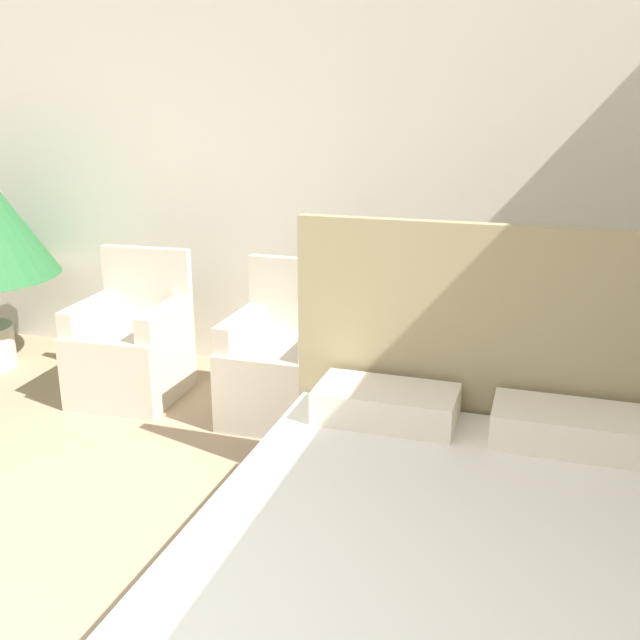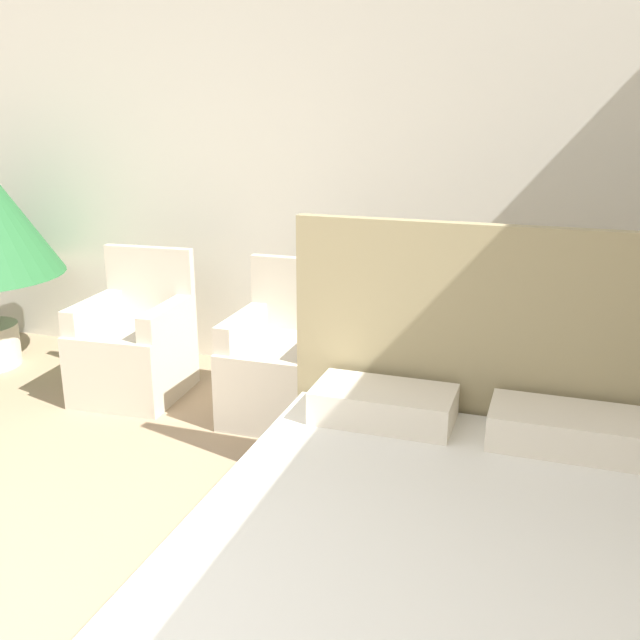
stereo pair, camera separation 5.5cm
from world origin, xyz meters
name	(u,v)px [view 1 (the left image)]	position (x,y,z in m)	size (l,w,h in m)	color
wall_back	(297,152)	(0.00, 3.69, 1.45)	(10.00, 0.06, 2.90)	silver
bed	(444,585)	(1.35, 1.27, 0.28)	(1.62, 2.07, 1.30)	#4C4238
armchair_near_window_left	(132,352)	(-0.81, 2.90, 0.28)	(0.63, 0.67, 0.89)	beige
armchair_near_window_right	(283,370)	(0.19, 2.90, 0.28)	(0.60, 0.63, 0.89)	beige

